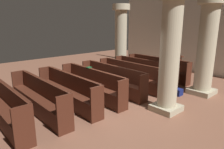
{
  "coord_description": "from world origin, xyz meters",
  "views": [
    {
      "loc": [
        5.01,
        -4.47,
        2.66
      ],
      "look_at": [
        -0.49,
        0.45,
        0.75
      ],
      "focal_mm": 33.14,
      "sensor_mm": 36.0,
      "label": 1
    }
  ],
  "objects_px": {
    "hymn_book": "(89,67)",
    "pew_row_1": "(144,71)",
    "pew_row_7": "(3,104)",
    "lectern": "(177,67)",
    "kneeler_box_navy": "(177,92)",
    "pew_row_4": "(92,83)",
    "pew_row_6": "(39,96)",
    "pillar_aisle_side": "(207,45)",
    "pillar_aisle_rear": "(170,51)",
    "pew_row_2": "(129,74)",
    "pew_row_5": "(68,89)",
    "pew_row_3": "(112,78)",
    "pillar_far_side": "(121,37)",
    "pew_row_0": "(157,67)"
  },
  "relations": [
    {
      "from": "pew_row_7",
      "to": "kneeler_box_navy",
      "type": "height_order",
      "value": "pew_row_7"
    },
    {
      "from": "pillar_aisle_rear",
      "to": "pillar_far_side",
      "type": "bearing_deg",
      "value": 150.52
    },
    {
      "from": "lectern",
      "to": "pew_row_6",
      "type": "bearing_deg",
      "value": -92.89
    },
    {
      "from": "pew_row_1",
      "to": "hymn_book",
      "type": "relative_size",
      "value": 17.29
    },
    {
      "from": "pew_row_4",
      "to": "hymn_book",
      "type": "distance_m",
      "value": 0.65
    },
    {
      "from": "lectern",
      "to": "kneeler_box_navy",
      "type": "xyz_separation_m",
      "value": [
        1.55,
        -2.51,
        -0.33
      ]
    },
    {
      "from": "pew_row_6",
      "to": "hymn_book",
      "type": "distance_m",
      "value": 2.2
    },
    {
      "from": "pew_row_5",
      "to": "pew_row_7",
      "type": "xyz_separation_m",
      "value": [
        0.0,
        -1.92,
        0.0
      ]
    },
    {
      "from": "pew_row_7",
      "to": "pillar_aisle_side",
      "type": "distance_m",
      "value": 6.82
    },
    {
      "from": "pew_row_6",
      "to": "pillar_aisle_side",
      "type": "bearing_deg",
      "value": 65.27
    },
    {
      "from": "pew_row_3",
      "to": "pillar_far_side",
      "type": "xyz_separation_m",
      "value": [
        -2.38,
        2.78,
        1.3
      ]
    },
    {
      "from": "pew_row_0",
      "to": "pillar_aisle_side",
      "type": "distance_m",
      "value": 2.8
    },
    {
      "from": "pillar_far_side",
      "to": "lectern",
      "type": "height_order",
      "value": "pillar_far_side"
    },
    {
      "from": "pew_row_1",
      "to": "pew_row_3",
      "type": "xyz_separation_m",
      "value": [
        0.0,
        -1.92,
        0.0
      ]
    },
    {
      "from": "hymn_book",
      "to": "pew_row_1",
      "type": "bearing_deg",
      "value": 81.75
    },
    {
      "from": "pew_row_2",
      "to": "pillar_far_side",
      "type": "distance_m",
      "value": 3.27
    },
    {
      "from": "pew_row_1",
      "to": "pillar_aisle_side",
      "type": "bearing_deg",
      "value": 10.93
    },
    {
      "from": "pew_row_7",
      "to": "pillar_aisle_rear",
      "type": "height_order",
      "value": "pillar_aisle_rear"
    },
    {
      "from": "pew_row_6",
      "to": "kneeler_box_navy",
      "type": "bearing_deg",
      "value": 66.79
    },
    {
      "from": "pew_row_3",
      "to": "pew_row_6",
      "type": "bearing_deg",
      "value": -90.0
    },
    {
      "from": "pew_row_7",
      "to": "pillar_far_side",
      "type": "height_order",
      "value": "pillar_far_side"
    },
    {
      "from": "pew_row_7",
      "to": "lectern",
      "type": "height_order",
      "value": "lectern"
    },
    {
      "from": "pew_row_0",
      "to": "lectern",
      "type": "distance_m",
      "value": 1.22
    },
    {
      "from": "pew_row_2",
      "to": "pew_row_3",
      "type": "relative_size",
      "value": 1.0
    },
    {
      "from": "pew_row_2",
      "to": "pew_row_4",
      "type": "relative_size",
      "value": 1.0
    },
    {
      "from": "pew_row_0",
      "to": "pillar_aisle_rear",
      "type": "bearing_deg",
      "value": -49.3
    },
    {
      "from": "pew_row_4",
      "to": "pillar_aisle_side",
      "type": "distance_m",
      "value": 4.34
    },
    {
      "from": "pew_row_1",
      "to": "lectern",
      "type": "xyz_separation_m",
      "value": [
        0.35,
        2.13,
        -0.08
      ]
    },
    {
      "from": "pew_row_3",
      "to": "pillar_aisle_side",
      "type": "bearing_deg",
      "value": 44.55
    },
    {
      "from": "pew_row_3",
      "to": "kneeler_box_navy",
      "type": "bearing_deg",
      "value": 39.15
    },
    {
      "from": "pillar_far_side",
      "to": "pillar_aisle_rear",
      "type": "bearing_deg",
      "value": -29.48
    },
    {
      "from": "pew_row_2",
      "to": "pillar_far_side",
      "type": "height_order",
      "value": "pillar_far_side"
    },
    {
      "from": "pew_row_6",
      "to": "pew_row_7",
      "type": "xyz_separation_m",
      "value": [
        0.0,
        -0.96,
        0.0
      ]
    },
    {
      "from": "pew_row_5",
      "to": "pillar_aisle_rear",
      "type": "distance_m",
      "value": 3.4
    },
    {
      "from": "pillar_aisle_rear",
      "to": "hymn_book",
      "type": "height_order",
      "value": "pillar_aisle_rear"
    },
    {
      "from": "pew_row_7",
      "to": "hymn_book",
      "type": "height_order",
      "value": "hymn_book"
    },
    {
      "from": "pew_row_4",
      "to": "pillar_aisle_side",
      "type": "relative_size",
      "value": 0.92
    },
    {
      "from": "pew_row_3",
      "to": "pew_row_5",
      "type": "relative_size",
      "value": 1.0
    },
    {
      "from": "pew_row_5",
      "to": "pew_row_2",
      "type": "bearing_deg",
      "value": 90.0
    },
    {
      "from": "pew_row_6",
      "to": "pillar_aisle_side",
      "type": "relative_size",
      "value": 0.92
    },
    {
      "from": "pew_row_0",
      "to": "pew_row_2",
      "type": "height_order",
      "value": "same"
    },
    {
      "from": "pew_row_4",
      "to": "kneeler_box_navy",
      "type": "relative_size",
      "value": 8.98
    },
    {
      "from": "pillar_aisle_rear",
      "to": "pew_row_2",
      "type": "bearing_deg",
      "value": 159.63
    },
    {
      "from": "pew_row_1",
      "to": "pew_row_4",
      "type": "distance_m",
      "value": 2.89
    },
    {
      "from": "pillar_aisle_side",
      "to": "hymn_book",
      "type": "bearing_deg",
      "value": -131.69
    },
    {
      "from": "pew_row_2",
      "to": "pew_row_3",
      "type": "xyz_separation_m",
      "value": [
        0.0,
        -0.96,
        0.0
      ]
    },
    {
      "from": "pew_row_6",
      "to": "pillar_aisle_rear",
      "type": "relative_size",
      "value": 0.92
    },
    {
      "from": "pew_row_4",
      "to": "kneeler_box_navy",
      "type": "distance_m",
      "value": 3.17
    },
    {
      "from": "pew_row_3",
      "to": "pillar_far_side",
      "type": "bearing_deg",
      "value": 130.59
    },
    {
      "from": "kneeler_box_navy",
      "to": "pew_row_3",
      "type": "bearing_deg",
      "value": -140.85
    }
  ]
}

